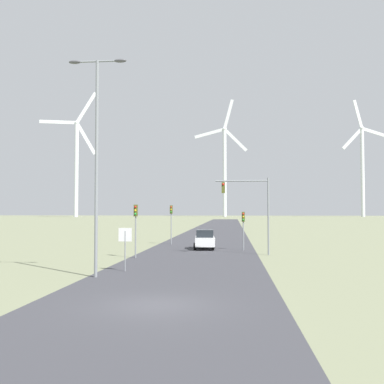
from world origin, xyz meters
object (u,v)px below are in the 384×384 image
Objects in this scene: traffic_light_mast_overhead at (250,200)px; wind_turbine_left at (225,164)px; traffic_light_post_mid_left at (171,216)px; wind_turbine_center at (362,164)px; stop_sign_near at (125,241)px; wind_turbine_far_left at (77,159)px; traffic_light_post_near_right at (243,222)px; car_approaching at (205,239)px; streetlamp at (97,143)px; traffic_light_post_near_left at (136,219)px.

wind_turbine_left reaches higher than traffic_light_mast_overhead.
wind_turbine_center reaches higher than traffic_light_post_mid_left.
traffic_light_post_mid_left reaches higher than stop_sign_near.
traffic_light_post_mid_left is at bearing -67.57° from wind_turbine_far_left.
traffic_light_post_mid_left is 208.22m from wind_turbine_far_left.
stop_sign_near is 13.48m from traffic_light_mast_overhead.
traffic_light_mast_overhead is at bearing -66.71° from wind_turbine_far_left.
traffic_light_post_near_right is at bearing -41.60° from traffic_light_post_mid_left.
car_approaching is 0.06× the size of wind_turbine_center.
wind_turbine_left is at bearing 89.56° from stop_sign_near.
stop_sign_near is 16.48m from traffic_light_post_near_right.
traffic_light_post_near_right reaches higher than car_approaching.
traffic_light_post_mid_left is 0.66× the size of traffic_light_mast_overhead.
wind_turbine_center is at bearing 9.65° from wind_turbine_far_left.
streetlamp is 4.65× the size of stop_sign_near.
traffic_light_post_mid_left is 234.23m from wind_turbine_center.
traffic_light_mast_overhead reaches higher than car_approaching.
wind_turbine_center is at bearing 71.24° from stop_sign_near.
streetlamp is at bearing -112.41° from stop_sign_near.
car_approaching is 238.40m from wind_turbine_center.
traffic_light_post_near_right is at bearing -17.04° from car_approaching.
wind_turbine_center is at bearing 71.21° from streetlamp.
traffic_light_mast_overhead is at bearing 55.77° from streetlamp.
traffic_light_post_near_left is at bearing -90.70° from wind_turbine_left.
streetlamp is 2.85× the size of car_approaching.
traffic_light_post_mid_left is at bearing 87.91° from streetlamp.
traffic_light_post_near_left is 247.57m from wind_turbine_center.
wind_turbine_far_left is at bearing 113.60° from traffic_light_post_near_right.
traffic_light_post_near_left is 14.00m from traffic_light_post_mid_left.
stop_sign_near is at bearing -69.61° from wind_turbine_far_left.
streetlamp is at bearing -104.82° from car_approaching.
wind_turbine_far_left reaches higher than traffic_light_post_near_left.
traffic_light_post_mid_left is at bearing 86.57° from traffic_light_post_near_left.
streetlamp is at bearing -70.07° from wind_turbine_far_left.
traffic_light_post_near_left reaches higher than stop_sign_near.
traffic_light_post_near_left reaches higher than traffic_light_post_near_right.
car_approaching is (3.81, 15.81, -0.90)m from stop_sign_near.
traffic_light_mast_overhead is (7.88, 10.61, 2.67)m from stop_sign_near.
traffic_light_mast_overhead is at bearing -53.37° from traffic_light_post_mid_left.
streetlamp reaches higher than stop_sign_near.
traffic_light_post_near_right is 0.05× the size of wind_turbine_center.
stop_sign_near is at bearing -103.56° from car_approaching.
traffic_light_post_near_left is (-0.99, 7.44, 1.18)m from stop_sign_near.
traffic_light_post_near_right is 238.09m from wind_turbine_center.
traffic_light_post_near_left is 0.65× the size of traffic_light_mast_overhead.
traffic_light_post_near_left is 0.06× the size of wind_turbine_far_left.
traffic_light_post_near_left is 11.11m from traffic_light_post_near_right.
wind_turbine_left reaches higher than wind_turbine_center.
traffic_light_post_mid_left is at bearing -110.49° from wind_turbine_center.
streetlamp is 256.47m from wind_turbine_center.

